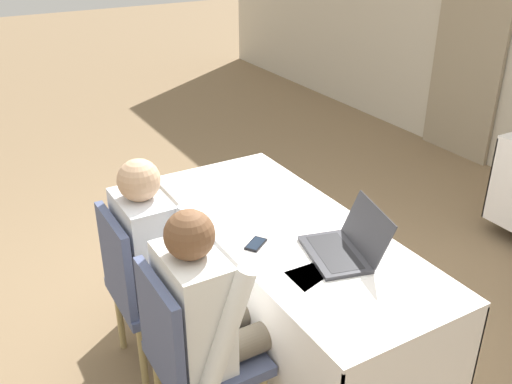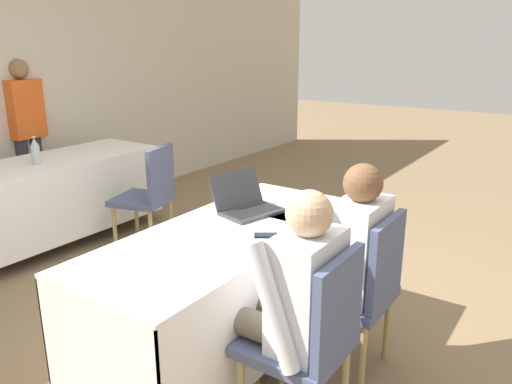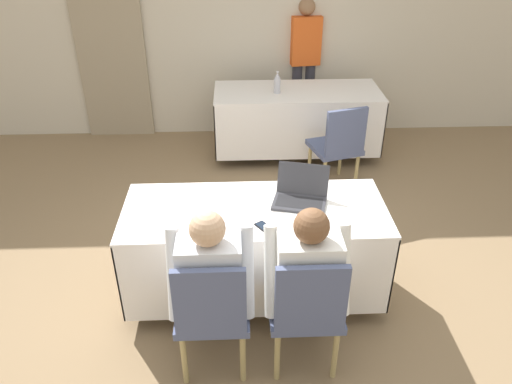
% 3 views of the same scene
% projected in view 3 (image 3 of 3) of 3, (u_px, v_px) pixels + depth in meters
% --- Properties ---
extents(ground_plane, '(24.00, 24.00, 0.00)m').
position_uv_depth(ground_plane, '(255.00, 293.00, 3.77)').
color(ground_plane, '#846B4C').
extents(wall_back, '(12.00, 0.06, 2.70)m').
position_uv_depth(wall_back, '(244.00, 20.00, 5.65)').
color(wall_back, beige).
rests_on(wall_back, ground_plane).
extents(curtain_panel, '(0.78, 0.04, 2.65)m').
position_uv_depth(curtain_panel, '(107.00, 25.00, 5.55)').
color(curtain_panel, gray).
rests_on(curtain_panel, ground_plane).
extents(conference_table_near, '(1.80, 0.74, 0.76)m').
position_uv_depth(conference_table_near, '(255.00, 231.00, 3.48)').
color(conference_table_near, white).
rests_on(conference_table_near, ground_plane).
extents(conference_table_far, '(1.80, 0.74, 0.76)m').
position_uv_depth(conference_table_far, '(297.00, 107.00, 5.47)').
color(conference_table_far, white).
rests_on(conference_table_far, ground_plane).
extents(laptop, '(0.43, 0.39, 0.22)m').
position_uv_depth(laptop, '(300.00, 196.00, 3.44)').
color(laptop, '#333338').
rests_on(laptop, conference_table_near).
extents(cell_phone, '(0.12, 0.14, 0.01)m').
position_uv_depth(cell_phone, '(264.00, 227.00, 3.19)').
color(cell_phone, black).
rests_on(cell_phone, conference_table_near).
extents(paper_beside_laptop, '(0.22, 0.30, 0.00)m').
position_uv_depth(paper_beside_laptop, '(317.00, 214.00, 3.32)').
color(paper_beside_laptop, white).
rests_on(paper_beside_laptop, conference_table_near).
extents(paper_centre_table, '(0.29, 0.34, 0.00)m').
position_uv_depth(paper_centre_table, '(306.00, 220.00, 3.27)').
color(paper_centre_table, white).
rests_on(paper_centre_table, conference_table_near).
extents(water_bottle, '(0.07, 0.07, 0.23)m').
position_uv_depth(water_bottle, '(277.00, 83.00, 5.26)').
color(water_bottle, '#B7B7C1').
rests_on(water_bottle, conference_table_far).
extents(chair_near_left, '(0.44, 0.44, 0.90)m').
position_uv_depth(chair_near_left, '(212.00, 310.00, 2.92)').
color(chair_near_left, tan).
rests_on(chair_near_left, ground_plane).
extents(chair_near_right, '(0.44, 0.44, 0.90)m').
position_uv_depth(chair_near_right, '(307.00, 307.00, 2.94)').
color(chair_near_right, tan).
rests_on(chair_near_right, ground_plane).
extents(chair_far_spare, '(0.55, 0.55, 0.90)m').
position_uv_depth(chair_far_spare, '(338.00, 144.00, 4.84)').
color(chair_far_spare, tan).
rests_on(chair_far_spare, ground_plane).
extents(person_checkered_shirt, '(0.50, 0.52, 1.16)m').
position_uv_depth(person_checkered_shirt, '(211.00, 277.00, 2.93)').
color(person_checkered_shirt, '#665B4C').
rests_on(person_checkered_shirt, ground_plane).
extents(person_white_shirt, '(0.50, 0.52, 1.16)m').
position_uv_depth(person_white_shirt, '(306.00, 275.00, 2.95)').
color(person_white_shirt, '#665B4C').
rests_on(person_white_shirt, ground_plane).
extents(person_red_shirt, '(0.36, 0.24, 1.59)m').
position_uv_depth(person_red_shirt, '(304.00, 58.00, 5.87)').
color(person_red_shirt, '#33333D').
rests_on(person_red_shirt, ground_plane).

